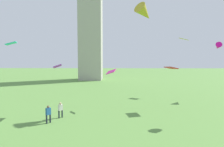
{
  "coord_description": "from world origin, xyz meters",
  "views": [
    {
      "loc": [
        -2.2,
        -1.93,
        5.95
      ],
      "look_at": [
        -2.74,
        19.06,
        4.35
      ],
      "focal_mm": 31.34,
      "sensor_mm": 36.0,
      "label": 1
    }
  ],
  "objects_px": {
    "person_2": "(60,109)",
    "kite_flying_6": "(144,13)",
    "kite_flying_5": "(184,39)",
    "kite_flying_3": "(11,43)",
    "kite_flying_7": "(111,72)",
    "person_1": "(48,113)",
    "kite_flying_0": "(218,47)",
    "kite_flying_4": "(171,68)",
    "kite_flying_2": "(57,66)"
  },
  "relations": [
    {
      "from": "kite_flying_2",
      "to": "kite_flying_6",
      "type": "height_order",
      "value": "kite_flying_6"
    },
    {
      "from": "kite_flying_5",
      "to": "kite_flying_7",
      "type": "bearing_deg",
      "value": -91.86
    },
    {
      "from": "kite_flying_6",
      "to": "kite_flying_3",
      "type": "bearing_deg",
      "value": 50.39
    },
    {
      "from": "person_2",
      "to": "kite_flying_3",
      "type": "bearing_deg",
      "value": -74.09
    },
    {
      "from": "person_2",
      "to": "kite_flying_5",
      "type": "distance_m",
      "value": 24.02
    },
    {
      "from": "kite_flying_5",
      "to": "kite_flying_6",
      "type": "height_order",
      "value": "kite_flying_6"
    },
    {
      "from": "kite_flying_7",
      "to": "kite_flying_3",
      "type": "bearing_deg",
      "value": 30.52
    },
    {
      "from": "kite_flying_2",
      "to": "kite_flying_7",
      "type": "relative_size",
      "value": 1.18
    },
    {
      "from": "person_2",
      "to": "kite_flying_5",
      "type": "bearing_deg",
      "value": 177.29
    },
    {
      "from": "kite_flying_4",
      "to": "kite_flying_6",
      "type": "distance_m",
      "value": 7.27
    },
    {
      "from": "person_2",
      "to": "kite_flying_2",
      "type": "xyz_separation_m",
      "value": [
        -0.81,
        1.93,
        4.24
      ]
    },
    {
      "from": "person_2",
      "to": "kite_flying_0",
      "type": "xyz_separation_m",
      "value": [
        21.02,
        11.14,
        6.89
      ]
    },
    {
      "from": "kite_flying_2",
      "to": "kite_flying_3",
      "type": "height_order",
      "value": "kite_flying_3"
    },
    {
      "from": "person_1",
      "to": "kite_flying_6",
      "type": "xyz_separation_m",
      "value": [
        9.61,
        6.46,
        10.48
      ]
    },
    {
      "from": "kite_flying_6",
      "to": "kite_flying_7",
      "type": "distance_m",
      "value": 8.1
    },
    {
      "from": "person_2",
      "to": "kite_flying_3",
      "type": "height_order",
      "value": "kite_flying_3"
    },
    {
      "from": "kite_flying_6",
      "to": "kite_flying_0",
      "type": "bearing_deg",
      "value": -104.23
    },
    {
      "from": "kite_flying_2",
      "to": "kite_flying_5",
      "type": "bearing_deg",
      "value": -69.69
    },
    {
      "from": "person_1",
      "to": "kite_flying_0",
      "type": "relative_size",
      "value": 0.94
    },
    {
      "from": "kite_flying_6",
      "to": "kite_flying_7",
      "type": "height_order",
      "value": "kite_flying_6"
    },
    {
      "from": "person_1",
      "to": "person_2",
      "type": "bearing_deg",
      "value": 17.97
    },
    {
      "from": "person_2",
      "to": "kite_flying_0",
      "type": "distance_m",
      "value": 24.77
    },
    {
      "from": "kite_flying_0",
      "to": "kite_flying_7",
      "type": "height_order",
      "value": "kite_flying_0"
    },
    {
      "from": "kite_flying_3",
      "to": "kite_flying_2",
      "type": "bearing_deg",
      "value": 144.92
    },
    {
      "from": "kite_flying_3",
      "to": "person_1",
      "type": "bearing_deg",
      "value": 122.4
    },
    {
      "from": "kite_flying_0",
      "to": "kite_flying_7",
      "type": "bearing_deg",
      "value": 37.45
    },
    {
      "from": "person_1",
      "to": "person_2",
      "type": "distance_m",
      "value": 1.77
    },
    {
      "from": "kite_flying_3",
      "to": "kite_flying_0",
      "type": "bearing_deg",
      "value": 178.57
    },
    {
      "from": "person_2",
      "to": "kite_flying_7",
      "type": "relative_size",
      "value": 1.22
    },
    {
      "from": "kite_flying_0",
      "to": "kite_flying_3",
      "type": "distance_m",
      "value": 28.93
    },
    {
      "from": "person_1",
      "to": "kite_flying_5",
      "type": "height_order",
      "value": "kite_flying_5"
    },
    {
      "from": "kite_flying_2",
      "to": "person_2",
      "type": "bearing_deg",
      "value": -172.45
    },
    {
      "from": "person_1",
      "to": "kite_flying_7",
      "type": "bearing_deg",
      "value": -3.69
    },
    {
      "from": "person_1",
      "to": "kite_flying_4",
      "type": "distance_m",
      "value": 14.39
    },
    {
      "from": "kite_flying_2",
      "to": "kite_flying_6",
      "type": "bearing_deg",
      "value": -88.92
    },
    {
      "from": "kite_flying_6",
      "to": "kite_flying_7",
      "type": "bearing_deg",
      "value": 54.79
    },
    {
      "from": "kite_flying_5",
      "to": "kite_flying_3",
      "type": "bearing_deg",
      "value": -108.9
    },
    {
      "from": "person_1",
      "to": "kite_flying_3",
      "type": "height_order",
      "value": "kite_flying_3"
    },
    {
      "from": "kite_flying_3",
      "to": "kite_flying_5",
      "type": "relative_size",
      "value": 0.87
    },
    {
      "from": "person_2",
      "to": "kite_flying_6",
      "type": "height_order",
      "value": "kite_flying_6"
    },
    {
      "from": "person_1",
      "to": "kite_flying_4",
      "type": "bearing_deg",
      "value": -26.82
    },
    {
      "from": "person_1",
      "to": "kite_flying_0",
      "type": "distance_m",
      "value": 26.08
    },
    {
      "from": "kite_flying_4",
      "to": "kite_flying_5",
      "type": "bearing_deg",
      "value": -39.96
    },
    {
      "from": "kite_flying_3",
      "to": "kite_flying_7",
      "type": "xyz_separation_m",
      "value": [
        12.02,
        0.18,
        -3.39
      ]
    },
    {
      "from": "person_1",
      "to": "person_2",
      "type": "relative_size",
      "value": 1.05
    },
    {
      "from": "kite_flying_3",
      "to": "kite_flying_4",
      "type": "distance_m",
      "value": 19.3
    },
    {
      "from": "kite_flying_6",
      "to": "kite_flying_5",
      "type": "bearing_deg",
      "value": -81.04
    },
    {
      "from": "kite_flying_0",
      "to": "kite_flying_7",
      "type": "xyz_separation_m",
      "value": [
        -16.06,
        -6.8,
        -3.4
      ]
    },
    {
      "from": "kite_flying_6",
      "to": "kite_flying_2",
      "type": "bearing_deg",
      "value": 64.49
    },
    {
      "from": "person_1",
      "to": "kite_flying_5",
      "type": "distance_m",
      "value": 25.49
    }
  ]
}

